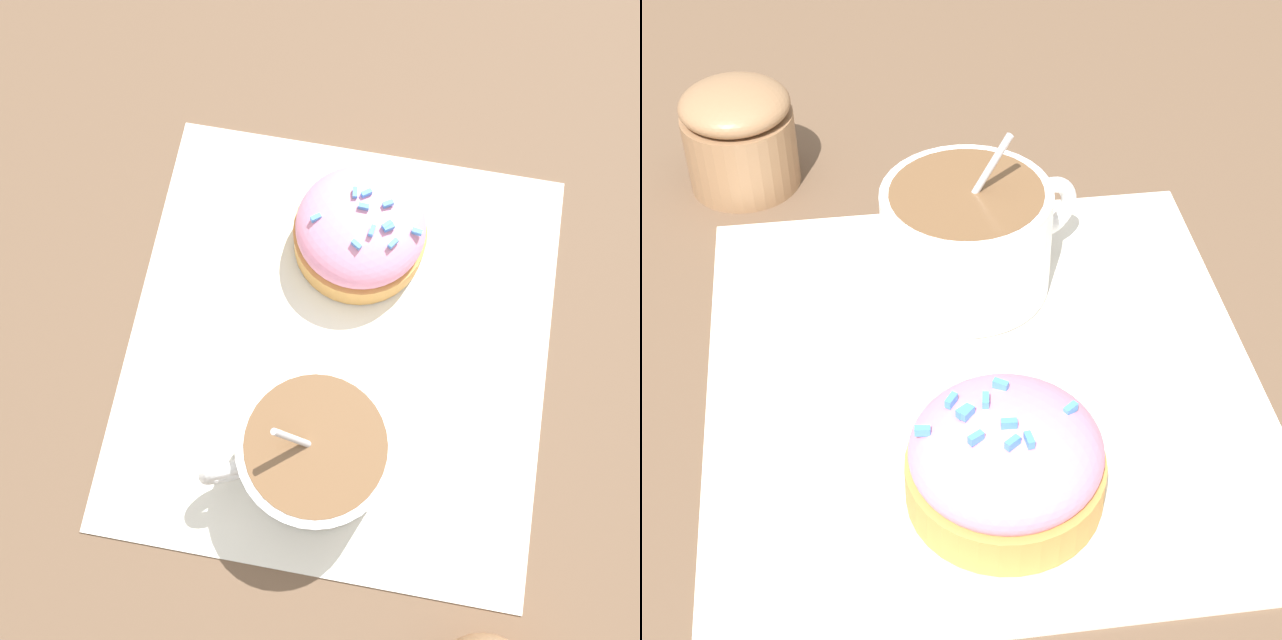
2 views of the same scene
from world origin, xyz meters
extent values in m
plane|color=brown|center=(0.00, 0.00, 0.00)|extent=(3.00, 3.00, 0.00)
cube|color=white|center=(0.00, 0.00, 0.00)|extent=(0.31, 0.29, 0.00)
cylinder|color=white|center=(0.08, 0.00, 0.03)|extent=(0.09, 0.09, 0.06)
cylinder|color=brown|center=(0.08, 0.00, 0.06)|extent=(0.08, 0.08, 0.01)
torus|color=white|center=(0.10, -0.05, 0.04)|extent=(0.02, 0.04, 0.04)
ellipsoid|color=silver|center=(0.08, -0.03, 0.01)|extent=(0.02, 0.02, 0.01)
cylinder|color=silver|center=(0.08, 0.00, 0.06)|extent=(0.01, 0.05, 0.09)
cylinder|color=#D19347|center=(-0.08, 0.00, 0.01)|extent=(0.09, 0.09, 0.02)
ellipsoid|color=pink|center=(-0.08, 0.00, 0.03)|extent=(0.09, 0.09, 0.04)
cube|color=#4C99EA|center=(-0.05, 0.00, 0.05)|extent=(0.01, 0.01, 0.00)
cube|color=#4C99EA|center=(-0.07, -0.03, 0.05)|extent=(0.01, 0.01, 0.00)
cube|color=#4C99EA|center=(-0.09, 0.02, 0.05)|extent=(0.01, 0.01, 0.00)
cube|color=#4C99EA|center=(-0.09, 0.00, 0.06)|extent=(0.01, 0.01, 0.00)
cube|color=#4C99EA|center=(-0.07, 0.04, 0.05)|extent=(0.00, 0.01, 0.00)
cube|color=#4C99EA|center=(-0.09, -0.01, 0.05)|extent=(0.01, 0.00, 0.00)
cube|color=#4C99EA|center=(-0.07, 0.02, 0.06)|extent=(0.01, 0.01, 0.00)
cube|color=#4C99EA|center=(-0.06, 0.02, 0.05)|extent=(0.01, 0.01, 0.00)
cube|color=#4C99EA|center=(-0.07, 0.01, 0.06)|extent=(0.01, 0.00, 0.00)
cube|color=#4C99EA|center=(-0.08, 0.00, 0.06)|extent=(0.00, 0.01, 0.00)
cube|color=#4C99EA|center=(-0.07, 0.02, 0.05)|extent=(0.01, 0.01, 0.00)
cylinder|color=#99704C|center=(0.20, 0.13, 0.02)|extent=(0.07, 0.07, 0.05)
ellipsoid|color=#99704C|center=(0.20, 0.13, 0.06)|extent=(0.07, 0.07, 0.02)
camera|label=1|loc=(0.13, 0.01, 0.50)|focal=42.00mm
camera|label=2|loc=(-0.39, 0.05, 0.40)|focal=60.00mm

